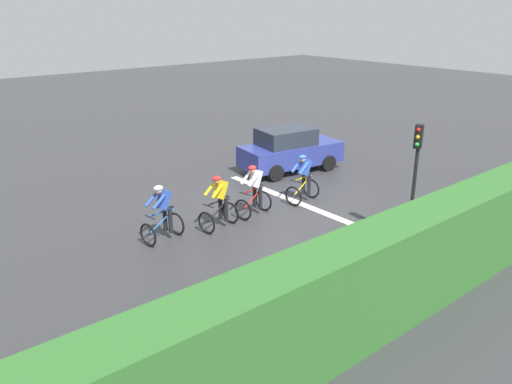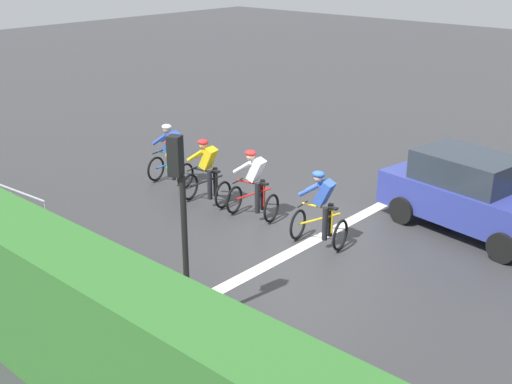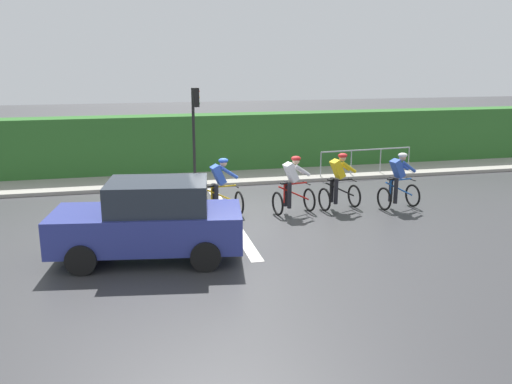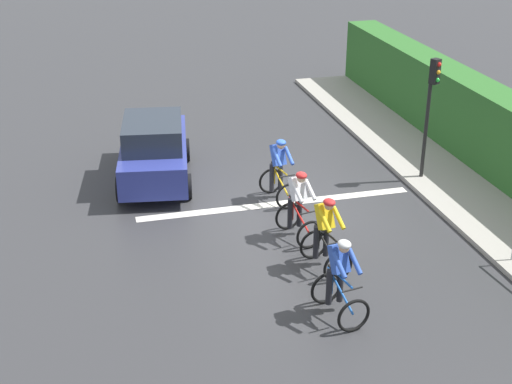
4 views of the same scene
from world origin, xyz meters
name	(u,v)px [view 4 (image 4 of 4)]	position (x,y,z in m)	size (l,w,h in m)	color
ground_plane	(279,208)	(0.00, 0.00, 0.00)	(80.00, 80.00, 0.00)	#333335
sidewalk_kerb	(507,219)	(-5.08, 2.00, 0.06)	(2.80, 25.07, 0.12)	#9E998E
road_marking_stop_line	(276,204)	(0.00, -0.26, 0.00)	(7.00, 0.30, 0.01)	silver
cyclist_lead	(340,280)	(0.21, 4.73, 0.80)	(0.85, 1.18, 1.66)	black
cyclist_second	(325,235)	(-0.12, 3.01, 0.80)	(0.86, 1.18, 1.66)	black
cyclist_mid	(299,206)	(0.01, 1.57, 0.80)	(0.88, 1.19, 1.66)	black
cyclist_fourth	(279,171)	(-0.13, -0.48, 0.80)	(0.85, 1.18, 1.66)	black
car_navy	(154,150)	(2.73, -2.51, 0.87)	(2.33, 4.31, 1.76)	navy
traffic_light_near_crossing	(431,101)	(-4.20, -0.67, 2.22)	(0.26, 0.30, 3.34)	black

